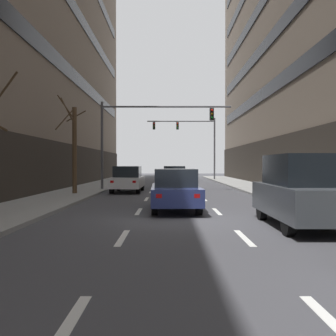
# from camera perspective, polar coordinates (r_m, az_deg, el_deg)

# --- Properties ---
(ground_plane) EXTENTS (120.00, 120.00, 0.00)m
(ground_plane) POSITION_cam_1_polar(r_m,az_deg,el_deg) (12.12, 1.78, -8.11)
(ground_plane) COLOR #424247
(lane_stripe_l1_s2) EXTENTS (0.16, 2.00, 0.01)m
(lane_stripe_l1_s2) POSITION_cam_1_polar(r_m,az_deg,el_deg) (4.52, -15.90, -23.29)
(lane_stripe_l1_s2) COLOR silver
(lane_stripe_l1_s2) RESTS_ON ground
(lane_stripe_l1_s3) EXTENTS (0.16, 2.00, 0.01)m
(lane_stripe_l1_s3) POSITION_cam_1_polar(r_m,az_deg,el_deg) (9.23, -7.23, -10.84)
(lane_stripe_l1_s3) COLOR silver
(lane_stripe_l1_s3) RESTS_ON ground
(lane_stripe_l1_s4) EXTENTS (0.16, 2.00, 0.01)m
(lane_stripe_l1_s4) POSITION_cam_1_polar(r_m,az_deg,el_deg) (14.14, -4.68, -6.85)
(lane_stripe_l1_s4) COLOR silver
(lane_stripe_l1_s4) RESTS_ON ground
(lane_stripe_l1_s5) EXTENTS (0.16, 2.00, 0.01)m
(lane_stripe_l1_s5) POSITION_cam_1_polar(r_m,az_deg,el_deg) (19.10, -3.46, -4.91)
(lane_stripe_l1_s5) COLOR silver
(lane_stripe_l1_s5) RESTS_ON ground
(lane_stripe_l1_s6) EXTENTS (0.16, 2.00, 0.01)m
(lane_stripe_l1_s6) POSITION_cam_1_polar(r_m,az_deg,el_deg) (24.07, -2.75, -3.77)
(lane_stripe_l1_s6) COLOR silver
(lane_stripe_l1_s6) RESTS_ON ground
(lane_stripe_l1_s7) EXTENTS (0.16, 2.00, 0.01)m
(lane_stripe_l1_s7) POSITION_cam_1_polar(r_m,az_deg,el_deg) (29.06, -2.28, -3.02)
(lane_stripe_l1_s7) COLOR silver
(lane_stripe_l1_s7) RESTS_ON ground
(lane_stripe_l1_s8) EXTENTS (0.16, 2.00, 0.01)m
(lane_stripe_l1_s8) POSITION_cam_1_polar(r_m,az_deg,el_deg) (34.05, -1.95, -2.49)
(lane_stripe_l1_s8) COLOR silver
(lane_stripe_l1_s8) RESTS_ON ground
(lane_stripe_l1_s9) EXTENTS (0.16, 2.00, 0.01)m
(lane_stripe_l1_s9) POSITION_cam_1_polar(r_m,az_deg,el_deg) (39.04, -1.71, -2.10)
(lane_stripe_l1_s9) COLOR silver
(lane_stripe_l1_s9) RESTS_ON ground
(lane_stripe_l1_s10) EXTENTS (0.16, 2.00, 0.01)m
(lane_stripe_l1_s10) POSITION_cam_1_polar(r_m,az_deg,el_deg) (44.03, -1.52, -1.79)
(lane_stripe_l1_s10) COLOR silver
(lane_stripe_l1_s10) RESTS_ON ground
(lane_stripe_l2_s3) EXTENTS (0.16, 2.00, 0.01)m
(lane_stripe_l2_s3) POSITION_cam_1_polar(r_m,az_deg,el_deg) (9.36, 11.88, -10.70)
(lane_stripe_l2_s3) COLOR silver
(lane_stripe_l2_s3) RESTS_ON ground
(lane_stripe_l2_s4) EXTENTS (0.16, 2.00, 0.01)m
(lane_stripe_l2_s4) POSITION_cam_1_polar(r_m,az_deg,el_deg) (14.22, 7.69, -6.81)
(lane_stripe_l2_s4) COLOR silver
(lane_stripe_l2_s4) RESTS_ON ground
(lane_stripe_l2_s5) EXTENTS (0.16, 2.00, 0.01)m
(lane_stripe_l2_s5) POSITION_cam_1_polar(r_m,az_deg,el_deg) (19.16, 5.67, -4.89)
(lane_stripe_l2_s5) COLOR silver
(lane_stripe_l2_s5) RESTS_ON ground
(lane_stripe_l2_s6) EXTENTS (0.16, 2.00, 0.01)m
(lane_stripe_l2_s6) POSITION_cam_1_polar(r_m,az_deg,el_deg) (24.12, 4.49, -3.76)
(lane_stripe_l2_s6) COLOR silver
(lane_stripe_l2_s6) RESTS_ON ground
(lane_stripe_l2_s7) EXTENTS (0.16, 2.00, 0.01)m
(lane_stripe_l2_s7) POSITION_cam_1_polar(r_m,az_deg,el_deg) (29.10, 3.71, -3.02)
(lane_stripe_l2_s7) COLOR silver
(lane_stripe_l2_s7) RESTS_ON ground
(lane_stripe_l2_s8) EXTENTS (0.16, 2.00, 0.01)m
(lane_stripe_l2_s8) POSITION_cam_1_polar(r_m,az_deg,el_deg) (34.08, 3.16, -2.49)
(lane_stripe_l2_s8) COLOR silver
(lane_stripe_l2_s8) RESTS_ON ground
(lane_stripe_l2_s9) EXTENTS (0.16, 2.00, 0.01)m
(lane_stripe_l2_s9) POSITION_cam_1_polar(r_m,az_deg,el_deg) (39.07, 2.75, -2.10)
(lane_stripe_l2_s9) COLOR silver
(lane_stripe_l2_s9) RESTS_ON ground
(lane_stripe_l2_s10) EXTENTS (0.16, 2.00, 0.01)m
(lane_stripe_l2_s10) POSITION_cam_1_polar(r_m,az_deg,el_deg) (44.06, 2.43, -1.79)
(lane_stripe_l2_s10) COLOR silver
(lane_stripe_l2_s10) RESTS_ON ground
(car_driving_0) EXTENTS (1.96, 4.45, 1.65)m
(car_driving_0) POSITION_cam_1_polar(r_m,az_deg,el_deg) (14.33, 1.09, -3.49)
(car_driving_0) COLOR black
(car_driving_0) RESTS_ON ground
(car_driving_1) EXTENTS (1.99, 4.59, 1.71)m
(car_driving_1) POSITION_cam_1_polar(r_m,az_deg,el_deg) (23.92, -6.40, -1.79)
(car_driving_1) COLOR black
(car_driving_1) RESTS_ON ground
(car_driving_2) EXTENTS (1.94, 4.54, 1.69)m
(car_driving_2) POSITION_cam_1_polar(r_m,az_deg,el_deg) (28.75, 0.94, -1.40)
(car_driving_2) COLOR black
(car_driving_2) RESTS_ON ground
(car_parked_1) EXTENTS (1.86, 4.39, 2.12)m
(car_parked_1) POSITION_cam_1_polar(r_m,az_deg,el_deg) (11.25, 20.19, -3.41)
(car_parked_1) COLOR black
(car_parked_1) RESTS_ON ground
(traffic_signal_0) EXTENTS (9.03, 0.35, 6.01)m
(traffic_signal_0) POSITION_cam_1_polar(r_m,az_deg,el_deg) (25.15, -4.04, 6.45)
(traffic_signal_0) COLOR #4C4C51
(traffic_signal_0) RESTS_ON sidewalk_left
(traffic_signal_1) EXTENTS (7.80, 0.35, 7.00)m
(traffic_signal_1) POSITION_cam_1_polar(r_m,az_deg,el_deg) (41.57, 3.81, 5.14)
(traffic_signal_1) COLOR #4C4C51
(traffic_signal_1) RESTS_ON sidewalk_right
(street_tree_0) EXTENTS (1.59, 2.04, 5.75)m
(street_tree_0) POSITION_cam_1_polar(r_m,az_deg,el_deg) (21.89, -14.67, 3.25)
(street_tree_0) COLOR #4C3823
(street_tree_0) RESTS_ON sidewalk_left
(pedestrian_1) EXTENTS (0.31, 0.50, 1.68)m
(pedestrian_1) POSITION_cam_1_polar(r_m,az_deg,el_deg) (17.90, 24.98, -1.76)
(pedestrian_1) COLOR #383D59
(pedestrian_1) RESTS_ON sidewalk_right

